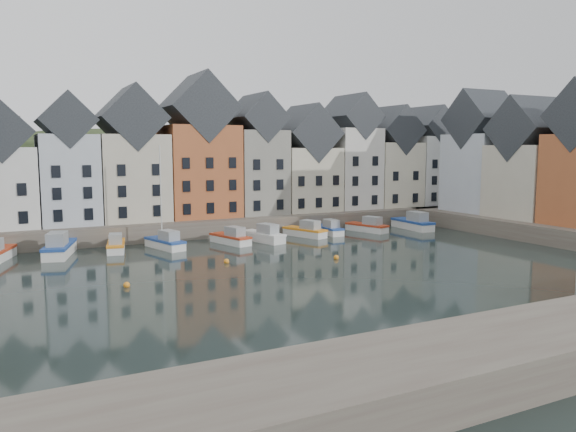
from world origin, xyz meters
TOP-DOWN VIEW (x-y plane):
  - ground at (0.00, 0.00)m, footprint 260.00×260.00m
  - far_quay at (0.00, 30.00)m, footprint 90.00×16.00m
  - right_quay at (37.00, 3.00)m, footprint 14.00×54.00m
  - near_wall at (-10.00, -22.00)m, footprint 50.00×6.00m
  - hillside at (0.02, 56.00)m, footprint 153.60×70.40m
  - far_terrace at (3.21, 28.00)m, footprint 72.37×8.16m
  - right_terrace at (36.00, 8.07)m, footprint 8.30×24.25m
  - mooring_buoys at (-4.00, 5.33)m, footprint 20.50×5.50m
  - boat_b at (-17.39, 18.62)m, footprint 3.97×7.33m
  - boat_c at (-11.98, 18.69)m, footprint 2.77×5.68m
  - boat_d at (-7.05, 17.87)m, footprint 3.24×6.03m
  - boat_e at (0.20, 17.56)m, footprint 3.19×5.92m
  - boat_f at (4.02, 17.28)m, footprint 3.42×6.29m
  - boat_g at (10.04, 18.33)m, footprint 3.61×6.04m
  - boat_h at (13.49, 18.83)m, footprint 1.80×5.41m
  - boat_i at (18.97, 18.23)m, footprint 3.42×5.96m
  - boat_j at (25.52, 17.35)m, footprint 2.41×6.90m

SIDE VIEW (x-z plane):
  - hillside at x=0.02m, z-range -49.96..14.04m
  - ground at x=0.00m, z-range 0.00..0.00m
  - mooring_buoys at x=-4.00m, z-range -0.10..0.40m
  - boat_h at x=13.49m, z-range -0.42..1.65m
  - boat_c at x=-11.98m, z-range -0.42..1.67m
  - boat_e at x=0.20m, z-range -0.44..1.73m
  - boat_i at x=18.97m, z-range -0.44..1.74m
  - boat_g at x=10.04m, z-range -0.45..1.77m
  - boat_f at x=4.02m, z-range -0.47..1.84m
  - boat_d at x=-7.05m, z-range -4.79..6.22m
  - boat_j at x=25.52m, z-range -0.53..2.09m
  - boat_b at x=-17.39m, z-range -0.54..2.14m
  - far_quay at x=0.00m, z-range 0.00..2.00m
  - right_quay at x=37.00m, z-range 0.00..2.00m
  - near_wall at x=-10.00m, z-range 0.00..2.00m
  - far_terrace at x=3.21m, z-range -0.01..17.76m
  - right_terrace at x=36.00m, z-range 0.73..17.10m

